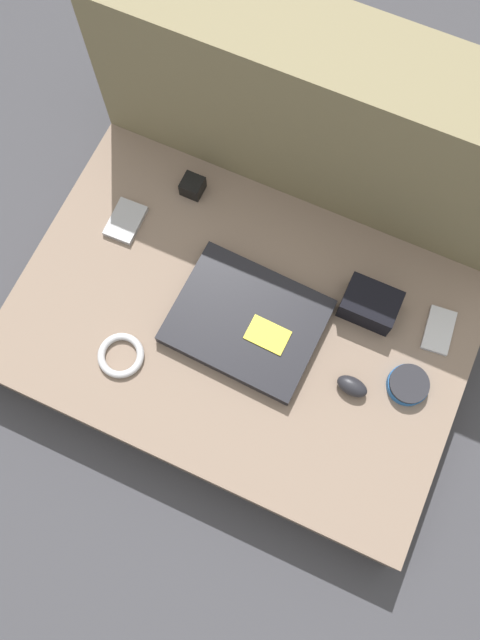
{
  "coord_description": "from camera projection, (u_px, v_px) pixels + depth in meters",
  "views": [
    {
      "loc": [
        0.17,
        -0.37,
        1.46
      ],
      "look_at": [
        0.0,
        0.0,
        0.15
      ],
      "focal_mm": 35.0,
      "sensor_mm": 36.0,
      "label": 1
    }
  ],
  "objects": [
    {
      "name": "cable_coil",
      "position": [
        121.0,
        355.0,
        1.36
      ],
      "size": [
        0.1,
        0.1,
        0.02
      ],
      "color": "#B2B2B7",
      "rests_on": "couch_seat"
    },
    {
      "name": "couch_seat",
      "position": [
        240.0,
        331.0,
        1.46
      ],
      "size": [
        1.01,
        0.68,
        0.13
      ],
      "color": "#7A6656",
      "rests_on": "ground_plane"
    },
    {
      "name": "couch_backrest",
      "position": [
        322.0,
        131.0,
        1.38
      ],
      "size": [
        1.01,
        0.2,
        0.54
      ],
      "color": "#756B4C",
      "rests_on": "ground_plane"
    },
    {
      "name": "phone_black",
      "position": [
        439.0,
        330.0,
        1.38
      ],
      "size": [
        0.07,
        0.11,
        0.01
      ],
      "rotation": [
        0.0,
        0.0,
        0.1
      ],
      "color": "#B7B7BC",
      "rests_on": "couch_seat"
    },
    {
      "name": "speaker_puck",
      "position": [
        408.0,
        385.0,
        1.34
      ],
      "size": [
        0.09,
        0.09,
        0.03
      ],
      "color": "#1E569E",
      "rests_on": "couch_seat"
    },
    {
      "name": "charger_brick",
      "position": [
        193.0,
        186.0,
        1.47
      ],
      "size": [
        0.05,
        0.05,
        0.04
      ],
      "color": "black",
      "rests_on": "couch_seat"
    },
    {
      "name": "phone_silver",
      "position": [
        126.0,
        221.0,
        1.46
      ],
      "size": [
        0.07,
        0.1,
        0.01
      ],
      "rotation": [
        0.0,
        0.0,
        0.03
      ],
      "color": "#99999E",
      "rests_on": "couch_seat"
    },
    {
      "name": "computer_mouse",
      "position": [
        352.0,
        386.0,
        1.33
      ],
      "size": [
        0.07,
        0.04,
        0.04
      ],
      "rotation": [
        0.0,
        0.0,
        -0.08
      ],
      "color": "black",
      "rests_on": "couch_seat"
    },
    {
      "name": "camera_pouch",
      "position": [
        370.0,
        304.0,
        1.37
      ],
      "size": [
        0.12,
        0.09,
        0.07
      ],
      "color": "black",
      "rests_on": "couch_seat"
    },
    {
      "name": "ground_plane",
      "position": [
        240.0,
        339.0,
        1.52
      ],
      "size": [
        8.0,
        8.0,
        0.0
      ],
      "primitive_type": "plane",
      "color": "#38383D"
    },
    {
      "name": "laptop",
      "position": [
        247.0,
        321.0,
        1.38
      ],
      "size": [
        0.33,
        0.27,
        0.03
      ],
      "rotation": [
        0.0,
        0.0,
        -0.04
      ],
      "color": "black",
      "rests_on": "couch_seat"
    }
  ]
}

